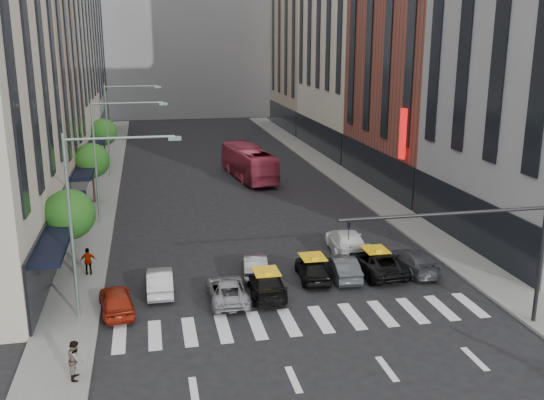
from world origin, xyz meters
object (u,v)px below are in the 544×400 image
streetlamp_far (117,117)px  pedestrian_near (76,359)px  car_white_front (160,281)px  taxi_left (266,283)px  taxi_center (313,268)px  streetlamp_near (90,201)px  streetlamp_mid (108,145)px  bus (249,163)px  pedestrian_far (88,261)px  car_red (116,300)px

streetlamp_far → pedestrian_near: (-0.46, -37.83, -4.94)m
car_white_front → taxi_left: taxi_left is taller
car_white_front → taxi_left: size_ratio=0.86×
streetlamp_far → pedestrian_near: 38.16m
streetlamp_far → taxi_left: (8.60, -31.06, -5.25)m
car_white_front → taxi_center: taxi_center is taller
streetlamp_near → taxi_center: bearing=12.1°
streetlamp_mid → taxi_center: bearing=-49.4°
streetlamp_mid → taxi_center: 18.55m
streetlamp_far → bus: 13.49m
streetlamp_near → pedestrian_far: bearing=99.3°
streetlamp_near → streetlamp_far: (0.00, 32.00, 0.00)m
streetlamp_near → pedestrian_near: 7.66m
car_red → pedestrian_far: pedestrian_far is taller
streetlamp_far → taxi_center: bearing=-68.6°
streetlamp_far → taxi_left: 32.65m
car_red → taxi_left: (7.76, 0.61, -0.00)m
streetlamp_mid → bus: 18.30m
taxi_center → pedestrian_far: 12.85m
streetlamp_near → pedestrian_near: bearing=-94.5°
pedestrian_near → car_white_front: bearing=-22.0°
taxi_center → bus: 26.32m
streetlamp_mid → car_red: (0.84, -15.67, -5.25)m
car_red → car_white_front: (2.20, 2.11, -0.02)m
streetlamp_far → car_red: streetlamp_far is taller
bus → pedestrian_far: bearing=53.5°
streetlamp_mid → car_white_front: 14.86m
streetlamp_mid → car_red: size_ratio=2.33×
car_red → car_white_front: 3.05m
taxi_center → car_white_front: bearing=4.8°
car_red → pedestrian_near: size_ratio=2.38×
car_white_front → taxi_center: 8.54m
streetlamp_near → bus: 31.62m
streetlamp_near → pedestrian_near: size_ratio=5.56×
car_red → bus: 30.70m
bus → car_white_front: bearing=63.7°
streetlamp_near → car_white_front: bearing=38.8°
pedestrian_far → car_white_front: bearing=138.0°
car_white_front → pedestrian_far: (-3.94, 3.07, 0.30)m
streetlamp_far → taxi_left: bearing=-74.5°
car_red → taxi_left: size_ratio=0.86×
taxi_left → bus: 28.10m
car_red → pedestrian_far: bearing=-78.9°
pedestrian_far → bus: bearing=-123.8°
streetlamp_mid → bus: size_ratio=0.80×
taxi_left → pedestrian_near: size_ratio=2.78×
streetlamp_mid → car_red: 16.54m
streetlamp_mid → pedestrian_near: bearing=-91.2°
pedestrian_far → streetlamp_near: bearing=95.2°
streetlamp_far → taxi_center: streetlamp_far is taller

